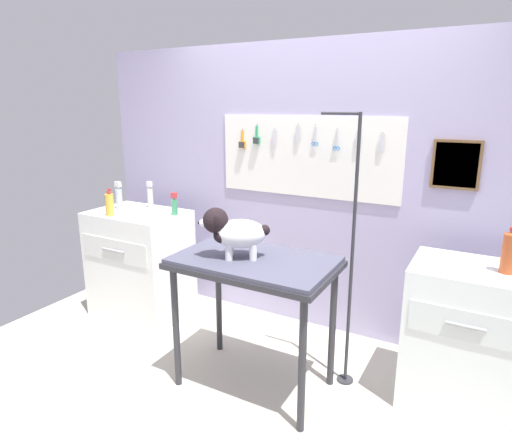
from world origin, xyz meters
TOP-DOWN VIEW (x-y plane):
  - ground at (0.00, 0.00)m, footprint 4.40×4.00m
  - rear_wall_panel at (0.00, 1.28)m, footprint 4.00×0.11m
  - grooming_table at (0.05, 0.29)m, footprint 1.01×0.62m
  - grooming_arm at (0.56, 0.61)m, footprint 0.30×0.11m
  - dog at (-0.07, 0.23)m, footprint 0.42×0.33m
  - counter_left at (-1.34, 0.71)m, footprint 0.80×0.58m
  - cabinet_right at (1.26, 0.75)m, footprint 0.68×0.54m
  - pump_bottle_white at (-1.34, 0.89)m, footprint 0.05×0.05m
  - conditioner_bottle at (-0.98, 0.78)m, footprint 0.05×0.05m
  - shampoo_bottle at (-1.43, 0.50)m, footprint 0.07×0.07m
  - detangler_spray at (-1.55, 0.72)m, footprint 0.06×0.06m
  - soda_bottle at (1.42, 0.75)m, footprint 0.08×0.08m

SIDE VIEW (x-z plane):
  - ground at x=0.00m, z-range -0.04..0.00m
  - cabinet_right at x=1.26m, z-range 0.00..0.90m
  - counter_left at x=-1.34m, z-range 0.00..0.93m
  - grooming_table at x=0.05m, z-range 0.35..1.25m
  - grooming_arm at x=0.56m, z-range -0.06..1.72m
  - conditioner_bottle at x=-0.98m, z-range 0.92..1.11m
  - soda_bottle at x=1.42m, z-range 0.89..1.16m
  - shampoo_bottle at x=-1.43m, z-range 0.91..1.14m
  - pump_bottle_white at x=-1.34m, z-range 0.92..1.15m
  - detangler_spray at x=-1.55m, z-range 0.92..1.16m
  - dog at x=-0.07m, z-range 0.91..1.22m
  - rear_wall_panel at x=0.00m, z-range 0.01..2.31m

